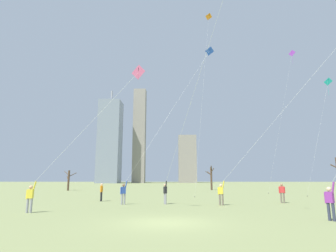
{
  "coord_description": "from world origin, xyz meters",
  "views": [
    {
      "loc": [
        0.36,
        -13.35,
        2.0
      ],
      "look_at": [
        0.0,
        6.0,
        5.75
      ],
      "focal_mm": 29.33,
      "sensor_mm": 36.0,
      "label": 1
    }
  ],
  "objects_px": {
    "bystander_watching_nearby": "(101,191)",
    "distant_kite_drifting_left_orange": "(207,33)",
    "distant_kite_low_near_trees_purple": "(290,67)",
    "bare_tree_center": "(69,180)",
    "kite_flyer_midfield_right_blue": "(138,168)",
    "bare_tree_left_of_center": "(211,177)",
    "kite_flyer_foreground_right_pink": "(44,181)",
    "distant_kite_high_overhead_teal": "(327,91)",
    "bystander_far_off_by_trees": "(282,192)",
    "kite_flyer_far_back_red": "(260,145)",
    "kite_flyer_foreground_left_yellow": "(171,172)"
  },
  "relations": [
    {
      "from": "kite_flyer_midfield_right_blue",
      "to": "bystander_far_off_by_trees",
      "type": "xyz_separation_m",
      "value": [
        12.23,
        0.92,
        -2.01
      ]
    },
    {
      "from": "distant_kite_drifting_left_orange",
      "to": "bare_tree_center",
      "type": "relative_size",
      "value": 6.89
    },
    {
      "from": "distant_kite_low_near_trees_purple",
      "to": "bare_tree_center",
      "type": "bearing_deg",
      "value": 163.22
    },
    {
      "from": "kite_flyer_midfield_right_blue",
      "to": "bare_tree_left_of_center",
      "type": "xyz_separation_m",
      "value": [
        10.04,
        28.86,
        -0.6
      ]
    },
    {
      "from": "kite_flyer_foreground_right_pink",
      "to": "bare_tree_left_of_center",
      "type": "relative_size",
      "value": 2.12
    },
    {
      "from": "kite_flyer_far_back_red",
      "to": "distant_kite_low_near_trees_purple",
      "type": "bearing_deg",
      "value": 58.91
    },
    {
      "from": "kite_flyer_foreground_left_yellow",
      "to": "bare_tree_left_of_center",
      "type": "bearing_deg",
      "value": 76.58
    },
    {
      "from": "bystander_watching_nearby",
      "to": "distant_kite_drifting_left_orange",
      "type": "bearing_deg",
      "value": 35.16
    },
    {
      "from": "kite_flyer_foreground_right_pink",
      "to": "kite_flyer_midfield_right_blue",
      "type": "xyz_separation_m",
      "value": [
        5.0,
        6.26,
        1.01
      ]
    },
    {
      "from": "bystander_watching_nearby",
      "to": "bare_tree_center",
      "type": "relative_size",
      "value": 0.46
    },
    {
      "from": "kite_flyer_foreground_left_yellow",
      "to": "bare_tree_left_of_center",
      "type": "distance_m",
      "value": 31.23
    },
    {
      "from": "kite_flyer_far_back_red",
      "to": "distant_kite_drifting_left_orange",
      "type": "distance_m",
      "value": 21.45
    },
    {
      "from": "kite_flyer_midfield_right_blue",
      "to": "distant_kite_drifting_left_orange",
      "type": "bearing_deg",
      "value": 54.24
    },
    {
      "from": "kite_flyer_foreground_right_pink",
      "to": "bystander_watching_nearby",
      "type": "distance_m",
      "value": 9.01
    },
    {
      "from": "kite_flyer_midfield_right_blue",
      "to": "kite_flyer_foreground_right_pink",
      "type": "bearing_deg",
      "value": -128.62
    },
    {
      "from": "kite_flyer_foreground_left_yellow",
      "to": "bare_tree_center",
      "type": "height_order",
      "value": "kite_flyer_foreground_left_yellow"
    },
    {
      "from": "bare_tree_center",
      "to": "bystander_far_off_by_trees",
      "type": "bearing_deg",
      "value": -42.15
    },
    {
      "from": "distant_kite_drifting_left_orange",
      "to": "bystander_watching_nearby",
      "type": "bearing_deg",
      "value": -144.84
    },
    {
      "from": "distant_kite_low_near_trees_purple",
      "to": "distant_kite_drifting_left_orange",
      "type": "xyz_separation_m",
      "value": [
        -12.72,
        -4.79,
        2.95
      ]
    },
    {
      "from": "bystander_watching_nearby",
      "to": "bare_tree_left_of_center",
      "type": "relative_size",
      "value": 0.36
    },
    {
      "from": "kite_flyer_far_back_red",
      "to": "bystander_watching_nearby",
      "type": "bearing_deg",
      "value": 158.24
    },
    {
      "from": "kite_flyer_midfield_right_blue",
      "to": "bystander_watching_nearby",
      "type": "bearing_deg",
      "value": 144.87
    },
    {
      "from": "kite_flyer_foreground_right_pink",
      "to": "distant_kite_low_near_trees_purple",
      "type": "distance_m",
      "value": 37.13
    },
    {
      "from": "kite_flyer_far_back_red",
      "to": "distant_kite_low_near_trees_purple",
      "type": "height_order",
      "value": "distant_kite_low_near_trees_purple"
    },
    {
      "from": "kite_flyer_far_back_red",
      "to": "kite_flyer_foreground_right_pink",
      "type": "relative_size",
      "value": 1.67
    },
    {
      "from": "kite_flyer_foreground_left_yellow",
      "to": "bystander_far_off_by_trees",
      "type": "relative_size",
      "value": 8.61
    },
    {
      "from": "bystander_far_off_by_trees",
      "to": "distant_kite_drifting_left_orange",
      "type": "height_order",
      "value": "distant_kite_drifting_left_orange"
    },
    {
      "from": "kite_flyer_foreground_left_yellow",
      "to": "kite_flyer_foreground_right_pink",
      "type": "height_order",
      "value": "kite_flyer_foreground_left_yellow"
    },
    {
      "from": "bystander_far_off_by_trees",
      "to": "distant_kite_low_near_trees_purple",
      "type": "relative_size",
      "value": 0.08
    },
    {
      "from": "distant_kite_low_near_trees_purple",
      "to": "bare_tree_left_of_center",
      "type": "bearing_deg",
      "value": 127.32
    },
    {
      "from": "kite_flyer_far_back_red",
      "to": "kite_flyer_midfield_right_blue",
      "type": "distance_m",
      "value": 9.96
    },
    {
      "from": "kite_flyer_foreground_left_yellow",
      "to": "distant_kite_high_overhead_teal",
      "type": "relative_size",
      "value": 0.94
    },
    {
      "from": "bare_tree_center",
      "to": "kite_flyer_far_back_red",
      "type": "bearing_deg",
      "value": -48.89
    },
    {
      "from": "kite_flyer_foreground_right_pink",
      "to": "kite_flyer_foreground_left_yellow",
      "type": "bearing_deg",
      "value": 31.3
    },
    {
      "from": "bystander_watching_nearby",
      "to": "bare_tree_left_of_center",
      "type": "distance_m",
      "value": 29.67
    },
    {
      "from": "bystander_far_off_by_trees",
      "to": "distant_kite_high_overhead_teal",
      "type": "height_order",
      "value": "distant_kite_high_overhead_teal"
    },
    {
      "from": "kite_flyer_foreground_right_pink",
      "to": "bare_tree_center",
      "type": "bearing_deg",
      "value": 108.3
    },
    {
      "from": "distant_kite_high_overhead_teal",
      "to": "distant_kite_low_near_trees_purple",
      "type": "bearing_deg",
      "value": 115.08
    },
    {
      "from": "bystander_far_off_by_trees",
      "to": "bare_tree_center",
      "type": "height_order",
      "value": "bare_tree_center"
    },
    {
      "from": "bystander_far_off_by_trees",
      "to": "bare_tree_center",
      "type": "xyz_separation_m",
      "value": [
        -27.98,
        25.33,
        0.99
      ]
    },
    {
      "from": "distant_kite_high_overhead_teal",
      "to": "kite_flyer_midfield_right_blue",
      "type": "bearing_deg",
      "value": -154.93
    },
    {
      "from": "bystander_watching_nearby",
      "to": "distant_kite_drifting_left_orange",
      "type": "xyz_separation_m",
      "value": [
        11.32,
        7.97,
        20.38
      ]
    },
    {
      "from": "distant_kite_low_near_trees_purple",
      "to": "kite_flyer_foreground_left_yellow",
      "type": "bearing_deg",
      "value": -136.09
    },
    {
      "from": "distant_kite_high_overhead_teal",
      "to": "bystander_far_off_by_trees",
      "type": "bearing_deg",
      "value": -137.01
    },
    {
      "from": "distant_kite_high_overhead_teal",
      "to": "kite_flyer_foreground_left_yellow",
      "type": "bearing_deg",
      "value": -148.59
    },
    {
      "from": "bare_tree_left_of_center",
      "to": "kite_flyer_foreground_right_pink",
      "type": "bearing_deg",
      "value": -113.19
    },
    {
      "from": "distant_kite_high_overhead_teal",
      "to": "distant_kite_drifting_left_orange",
      "type": "bearing_deg",
      "value": 179.96
    },
    {
      "from": "bystander_watching_nearby",
      "to": "distant_kite_drifting_left_orange",
      "type": "relative_size",
      "value": 0.07
    },
    {
      "from": "kite_flyer_foreground_left_yellow",
      "to": "distant_kite_drifting_left_orange",
      "type": "bearing_deg",
      "value": 68.28
    },
    {
      "from": "bystander_far_off_by_trees",
      "to": "bare_tree_left_of_center",
      "type": "relative_size",
      "value": 0.36
    }
  ]
}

